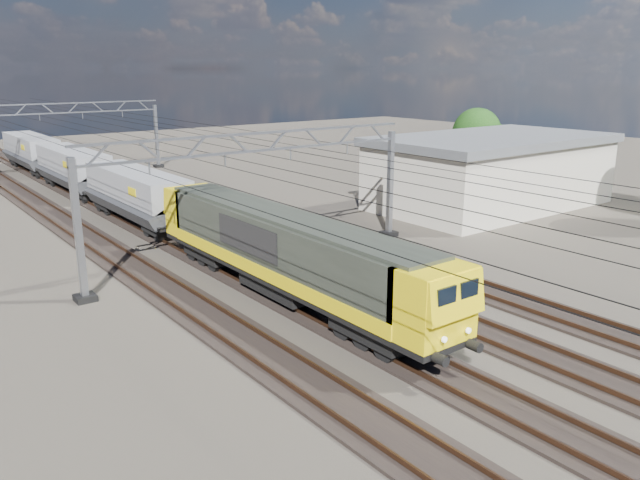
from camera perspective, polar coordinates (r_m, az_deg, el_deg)
ground at (r=31.10m, az=-1.42°, el=-3.89°), size 160.00×160.00×0.00m
track_outer_west at (r=28.21m, az=-11.40°, el=-6.12°), size 2.60×140.00×0.30m
track_loco at (r=30.02m, az=-4.53°, el=-4.51°), size 2.60×140.00×0.30m
track_inner_east at (r=32.22m, az=1.46°, el=-3.06°), size 2.60×140.00×0.30m
track_outer_east at (r=34.75m, az=6.62°, el=-1.77°), size 2.60×140.00×0.30m
catenary_gantry_mid at (r=33.30m, az=-5.52°, el=4.31°), size 19.90×0.90×7.11m
catenary_gantry_far at (r=66.39m, az=-22.39°, el=8.75°), size 19.90×0.90×7.11m
overhead_wires at (r=36.43m, az=-8.96°, el=8.08°), size 12.03×140.00×0.53m
locomotive at (r=28.38m, az=-3.32°, el=-0.89°), size 2.76×21.10×3.62m
hopper_wagon_lead at (r=43.83m, az=-16.43°, el=4.20°), size 3.38×13.00×3.25m
hopper_wagon_mid at (r=57.16m, az=-21.65°, el=6.23°), size 3.38×13.00×3.25m
hopper_wagon_third at (r=70.84m, az=-24.89°, el=7.47°), size 3.38×13.00×3.25m
industrial_shed at (r=49.79m, az=15.34°, el=6.13°), size 18.60×10.60×5.40m
tree_far at (r=60.86m, az=14.47°, el=9.31°), size 5.08×4.68×6.79m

